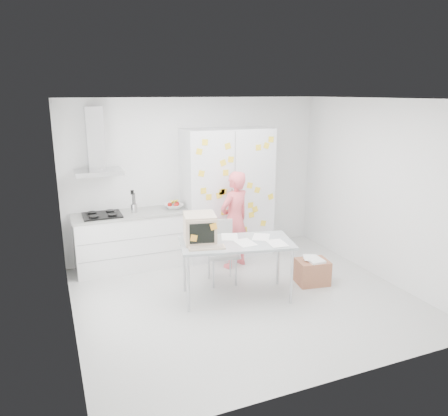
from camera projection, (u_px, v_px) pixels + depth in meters
name	position (u px, v px, depth m)	size (l,w,h in m)	color
floor	(244.00, 298.00, 6.11)	(4.50, 4.00, 0.02)	silver
walls	(224.00, 193.00, 6.40)	(4.52, 4.01, 2.70)	white
ceiling	(246.00, 99.00, 5.41)	(4.50, 4.00, 0.02)	white
counter_run	(133.00, 239.00, 7.07)	(1.84, 0.63, 1.28)	white
range_hood	(96.00, 148.00, 6.64)	(0.70, 0.48, 1.01)	silver
tall_cabinet	(227.00, 193.00, 7.48)	(1.50, 0.68, 2.20)	silver
person	(235.00, 220.00, 7.01)	(0.58, 0.38, 1.59)	#EF5D64
desk	(213.00, 235.00, 5.88)	(1.64, 1.06, 1.21)	#A4ACAF
chair	(221.00, 248.00, 6.54)	(0.48, 0.48, 0.93)	#B1B0AE
cardboard_box	(312.00, 271.00, 6.51)	(0.51, 0.44, 0.40)	#AA6949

